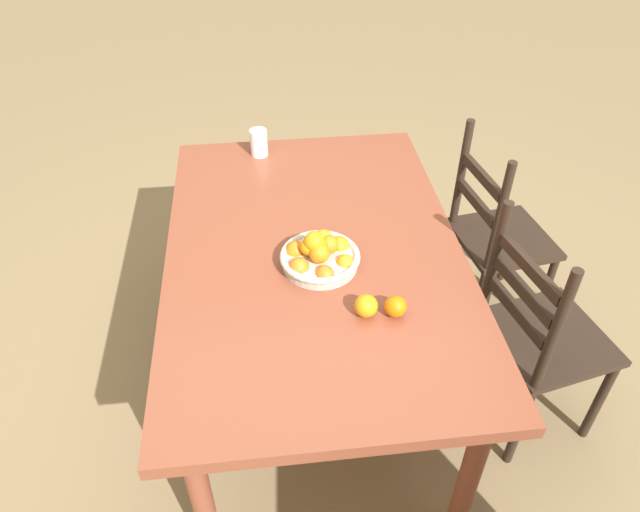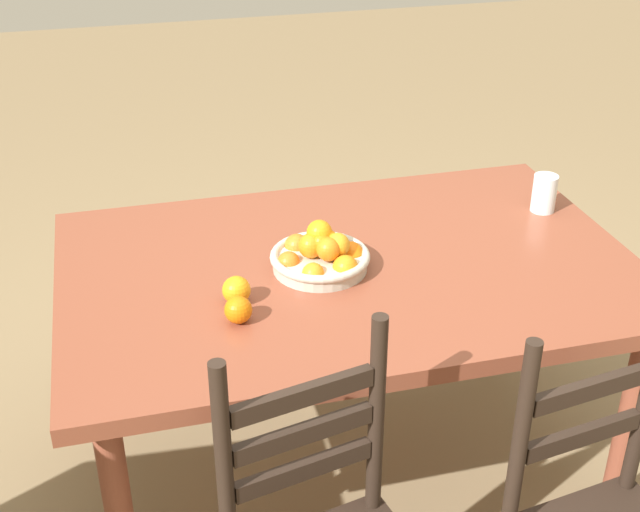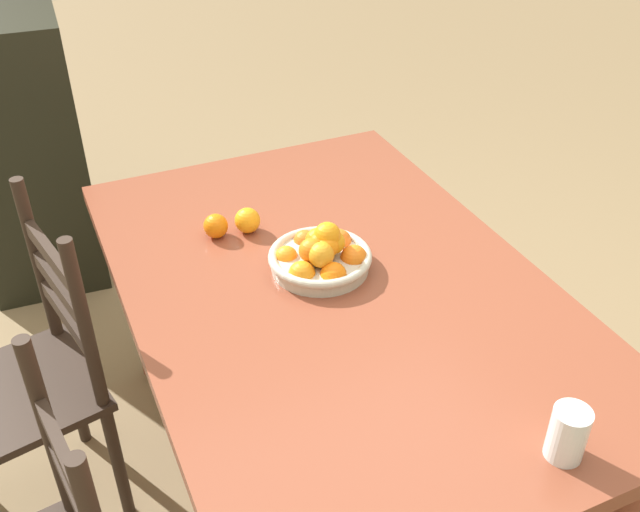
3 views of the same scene
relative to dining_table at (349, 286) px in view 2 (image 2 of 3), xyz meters
name	(u,v)px [view 2 (image 2 of 3)]	position (x,y,z in m)	size (l,w,h in m)	color
ground_plane	(345,463)	(0.00, 0.00, -0.67)	(12.00, 12.00, 0.00)	#836D4D
dining_table	(349,286)	(0.00, 0.00, 0.00)	(1.61, 1.06, 0.75)	brown
fruit_bowl	(321,255)	(0.08, 0.01, 0.12)	(0.28, 0.28, 0.14)	beige
orange_loose_0	(238,310)	(0.35, 0.22, 0.11)	(0.07, 0.07, 0.07)	orange
orange_loose_1	(236,290)	(0.34, 0.13, 0.11)	(0.07, 0.07, 0.07)	orange
drinking_glass	(544,193)	(-0.69, -0.17, 0.14)	(0.08, 0.08, 0.12)	silver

